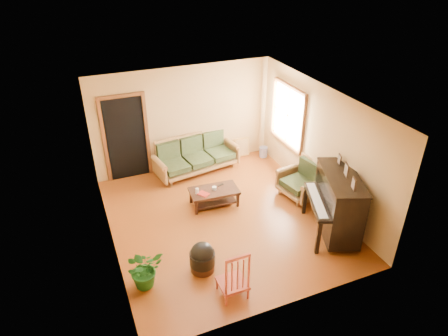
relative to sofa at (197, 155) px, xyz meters
name	(u,v)px	position (x,y,z in m)	size (l,w,h in m)	color
floor	(223,219)	(-0.16, -2.10, -0.45)	(5.00, 5.00, 0.00)	#662D0D
doorway	(126,139)	(-1.61, 0.38, 0.57)	(1.08, 0.16, 2.05)	black
window	(288,115)	(2.05, -0.80, 1.05)	(0.12, 1.36, 1.46)	white
sofa	(197,155)	(0.00, 0.00, 0.00)	(2.10, 0.88, 0.90)	olive
coffee_table	(214,197)	(-0.14, -1.55, -0.26)	(1.05, 0.57, 0.38)	black
armchair	(300,180)	(1.76, -1.97, -0.01)	(0.84, 0.88, 0.88)	olive
piano	(338,205)	(1.74, -3.34, 0.20)	(0.87, 1.47, 1.30)	black
footstool	(202,260)	(-1.06, -3.34, -0.24)	(0.45, 0.45, 0.43)	black
red_chair	(233,272)	(-0.80, -4.06, 0.03)	(0.45, 0.49, 0.96)	#9A301C
leaning_frame	(242,147)	(1.37, 0.29, -0.17)	(0.41, 0.09, 0.55)	#BB8C3E
ceramic_crock	(263,152)	(1.91, 0.06, -0.31)	(0.22, 0.22, 0.28)	#35469F
potted_plant	(144,269)	(-2.07, -3.31, -0.10)	(0.63, 0.55, 0.70)	#1A5418
book	(201,196)	(-0.49, -1.68, -0.06)	(0.18, 0.24, 0.02)	maroon
candle	(197,191)	(-0.53, -1.54, -0.01)	(0.07, 0.07, 0.13)	white
glass_jar	(214,188)	(-0.13, -1.53, -0.04)	(0.10, 0.10, 0.06)	white
remote	(221,185)	(0.06, -1.43, -0.06)	(0.15, 0.04, 0.01)	black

